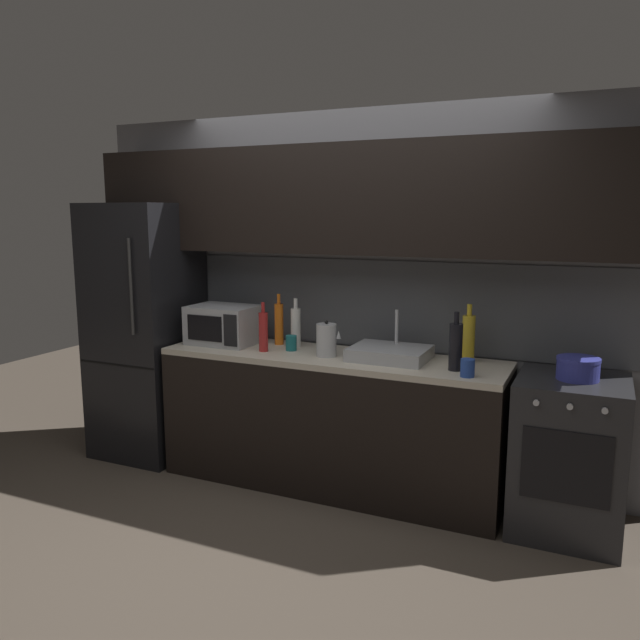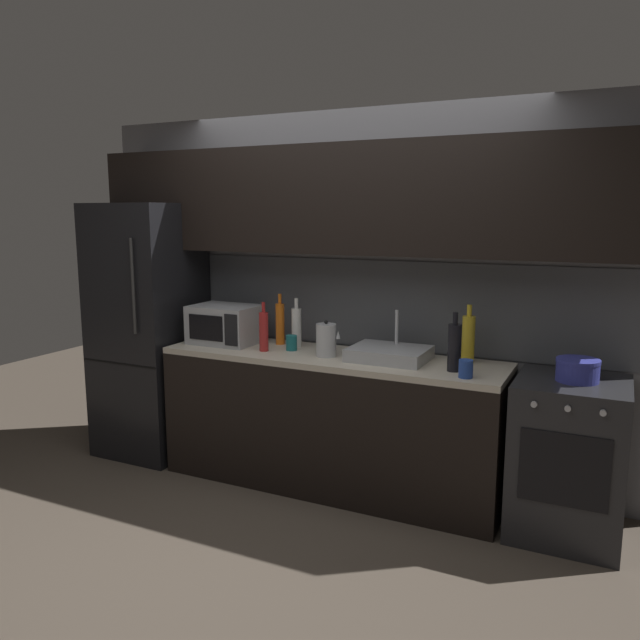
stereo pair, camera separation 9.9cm
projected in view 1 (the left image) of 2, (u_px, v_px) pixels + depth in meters
The scene contains 16 objects.
ground_plane at pixel (265, 548), 3.45m from camera, with size 10.00×10.00×0.00m, color #4C4238.
back_wall at pixel (349, 253), 4.26m from camera, with size 4.02×0.44×2.50m.
counter_run at pixel (331, 421), 4.18m from camera, with size 2.28×0.60×0.90m.
refrigerator at pixel (146, 331), 4.71m from camera, with size 0.68×0.69×1.88m.
oven_range at pixel (568, 456), 3.57m from camera, with size 0.60×0.62×0.90m.
microwave at pixel (223, 325), 4.44m from camera, with size 0.46×0.35×0.27m.
sink_basin at pixel (390, 353), 3.96m from camera, with size 0.48×0.38×0.30m.
kettle at pixel (327, 340), 4.04m from camera, with size 0.17×0.13×0.24m.
wine_bottle_white at pixel (296, 327), 4.32m from camera, with size 0.07×0.07×0.34m.
wine_bottle_red at pixel (263, 331), 4.18m from camera, with size 0.06×0.06×0.33m.
wine_bottle_dark at pixel (456, 346), 3.67m from camera, with size 0.08×0.08×0.35m.
wine_bottle_orange at pixel (279, 323), 4.40m from camera, with size 0.06×0.06×0.36m.
wine_bottle_yellow at pixel (468, 338), 3.88m from camera, with size 0.08×0.08×0.36m.
mug_blue at pixel (468, 368), 3.54m from camera, with size 0.08×0.08×0.10m, color #234299.
mug_teal at pixel (291, 343), 4.22m from camera, with size 0.07×0.07×0.10m, color #19666B.
cooking_pot at pixel (578, 368), 3.48m from camera, with size 0.23×0.23×0.13m.
Camera 1 is at (1.59, -2.78, 1.81)m, focal length 35.26 mm.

